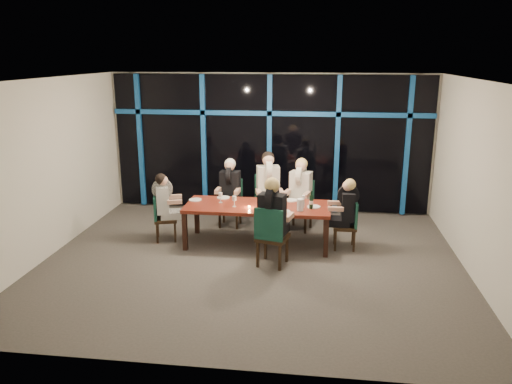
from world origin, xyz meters
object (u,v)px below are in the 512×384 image
(chair_far_right, at_px, (301,202))
(chair_end_right, at_px, (349,222))
(dining_table, at_px, (257,209))
(chair_far_mid, at_px, (268,198))
(diner_far_right, at_px, (300,184))
(diner_end_right, at_px, (346,203))
(diner_far_left, at_px, (230,183))
(chair_end_left, at_px, (161,215))
(diner_near_mid, at_px, (273,208))
(diner_end_left, at_px, (164,197))
(diner_far_mid, at_px, (268,179))
(chair_near_mid, at_px, (271,234))
(chair_far_left, at_px, (231,200))
(wine_bottle, at_px, (311,202))
(water_pitcher, at_px, (300,205))

(chair_far_right, height_order, chair_end_right, chair_far_right)
(dining_table, height_order, chair_far_mid, chair_far_mid)
(diner_far_right, height_order, diner_end_right, diner_far_right)
(diner_far_left, bearing_deg, chair_end_left, -137.18)
(diner_end_right, xyz_separation_m, diner_near_mid, (-1.21, -0.90, 0.14))
(diner_far_right, height_order, diner_end_left, diner_far_right)
(diner_far_mid, bearing_deg, chair_near_mid, -96.45)
(chair_far_right, bearing_deg, chair_far_mid, -167.81)
(diner_far_left, relative_size, diner_far_mid, 0.90)
(diner_end_left, bearing_deg, chair_far_left, -62.35)
(diner_far_left, xyz_separation_m, wine_bottle, (1.64, -1.03, -0.03))
(diner_far_mid, distance_m, diner_end_right, 1.75)
(diner_far_left, bearing_deg, chair_far_right, 4.17)
(diner_far_left, bearing_deg, water_pitcher, -36.52)
(diner_end_right, relative_size, diner_near_mid, 0.86)
(chair_far_left, xyz_separation_m, diner_far_right, (1.40, -0.12, 0.41))
(chair_end_left, bearing_deg, chair_end_right, -105.75)
(diner_far_left, xyz_separation_m, diner_end_left, (-1.05, -0.94, -0.07))
(chair_far_mid, distance_m, chair_near_mid, 2.01)
(chair_far_right, bearing_deg, chair_near_mid, -86.49)
(chair_end_left, distance_m, diner_far_mid, 2.18)
(dining_table, bearing_deg, chair_far_left, 123.22)
(chair_far_right, height_order, chair_near_mid, chair_near_mid)
(chair_end_right, xyz_separation_m, chair_near_mid, (-1.31, -0.98, 0.08))
(chair_far_mid, xyz_separation_m, water_pitcher, (0.70, -1.26, 0.27))
(dining_table, height_order, water_pitcher, water_pitcher)
(chair_far_right, xyz_separation_m, diner_far_mid, (-0.65, -0.05, 0.46))
(dining_table, height_order, chair_far_right, chair_far_right)
(diner_end_left, bearing_deg, diner_near_mid, -129.34)
(water_pitcher, bearing_deg, chair_far_left, 121.09)
(dining_table, xyz_separation_m, chair_end_left, (-1.80, -0.01, -0.19))
(diner_far_left, height_order, diner_far_mid, diner_far_mid)
(chair_far_left, height_order, wine_bottle, wine_bottle)
(chair_near_mid, distance_m, wine_bottle, 1.12)
(water_pitcher, bearing_deg, chair_end_right, -2.18)
(diner_end_left, relative_size, water_pitcher, 4.04)
(chair_far_left, distance_m, chair_near_mid, 2.24)
(chair_far_mid, height_order, chair_end_right, chair_far_mid)
(dining_table, relative_size, chair_end_left, 2.97)
(wine_bottle, relative_size, water_pitcher, 1.52)
(diner_end_right, height_order, diner_near_mid, diner_near_mid)
(wine_bottle, bearing_deg, chair_far_right, 101.27)
(chair_far_left, relative_size, wine_bottle, 2.95)
(diner_end_left, bearing_deg, dining_table, -106.45)
(chair_near_mid, height_order, water_pitcher, chair_near_mid)
(chair_end_right, height_order, diner_far_right, diner_far_right)
(diner_far_mid, distance_m, diner_end_left, 2.06)
(diner_far_mid, bearing_deg, chair_end_right, -44.45)
(chair_end_right, relative_size, diner_far_left, 0.95)
(dining_table, distance_m, diner_near_mid, 1.00)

